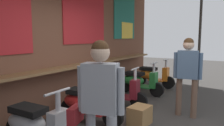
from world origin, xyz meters
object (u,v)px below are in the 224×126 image
object	(u,v)px
scooter_silver	(34,125)
scooter_maroon	(116,90)
scooter_red	(86,103)
scooter_green	(138,81)
shopper_with_handbag	(99,96)
scooter_orange	(152,75)
merchandise_crate	(140,115)
shopper_passing	(188,69)

from	to	relation	value
scooter_silver	scooter_maroon	world-z (taller)	same
scooter_red	scooter_green	distance (m)	2.44
scooter_red	shopper_with_handbag	world-z (taller)	shopper_with_handbag
scooter_silver	scooter_green	distance (m)	3.67
scooter_orange	scooter_maroon	bearing A→B (deg)	-89.92
shopper_with_handbag	merchandise_crate	size ratio (longest dim) A/B	3.82
scooter_silver	scooter_orange	bearing A→B (deg)	88.13
scooter_green	shopper_with_handbag	xyz separation A→B (m)	(-3.67, -1.16, 0.60)
scooter_silver	shopper_passing	distance (m)	3.09
scooter_green	scooter_silver	bearing A→B (deg)	-89.27
scooter_green	scooter_red	bearing A→B (deg)	-89.27
scooter_red	scooter_maroon	world-z (taller)	same
scooter_red	merchandise_crate	bearing A→B (deg)	21.01
scooter_silver	scooter_orange	xyz separation A→B (m)	(4.78, 0.00, 0.00)
scooter_maroon	scooter_green	world-z (taller)	same
shopper_passing	merchandise_crate	size ratio (longest dim) A/B	3.86
scooter_silver	scooter_maroon	xyz separation A→B (m)	(2.40, -0.00, 0.00)
merchandise_crate	scooter_silver	bearing A→B (deg)	150.58
scooter_maroon	scooter_red	bearing A→B (deg)	-93.97
scooter_silver	merchandise_crate	world-z (taller)	scooter_silver
scooter_maroon	merchandise_crate	world-z (taller)	scooter_maroon
scooter_green	merchandise_crate	xyz separation A→B (m)	(-2.00, -0.94, -0.21)
scooter_maroon	shopper_with_handbag	xyz separation A→B (m)	(-2.40, -1.16, 0.60)
scooter_red	scooter_orange	bearing A→B (deg)	85.92
shopper_passing	merchandise_crate	distance (m)	1.40
scooter_maroon	scooter_silver	bearing A→B (deg)	-93.97
scooter_maroon	scooter_orange	distance (m)	2.38
merchandise_crate	shopper_passing	bearing A→B (deg)	-36.58
scooter_orange	scooter_red	bearing A→B (deg)	-89.92
shopper_with_handbag	scooter_silver	bearing A→B (deg)	-105.38
shopper_with_handbag	shopper_passing	bearing A→B (deg)	154.78
shopper_passing	shopper_with_handbag	bearing A→B (deg)	-18.68
scooter_maroon	shopper_passing	size ratio (longest dim) A/B	0.85
scooter_orange	merchandise_crate	xyz separation A→B (m)	(-3.11, -0.94, -0.21)
scooter_green	shopper_passing	size ratio (longest dim) A/B	0.85
scooter_silver	scooter_maroon	size ratio (longest dim) A/B	1.00
scooter_green	merchandise_crate	distance (m)	2.22
scooter_silver	scooter_orange	size ratio (longest dim) A/B	1.00
scooter_silver	scooter_green	xyz separation A→B (m)	(3.67, 0.00, 0.00)
scooter_red	shopper_with_handbag	bearing A→B (deg)	-50.73
scooter_maroon	scooter_orange	size ratio (longest dim) A/B	1.00
merchandise_crate	shopper_with_handbag	bearing A→B (deg)	-172.53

